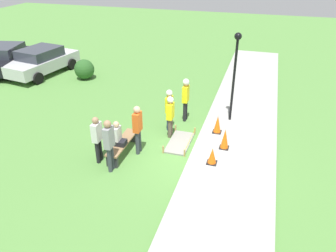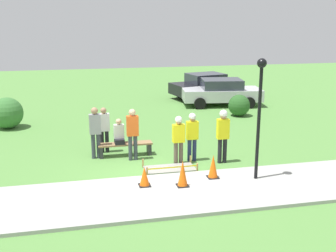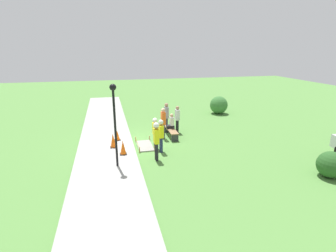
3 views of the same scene
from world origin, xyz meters
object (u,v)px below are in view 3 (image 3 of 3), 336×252
object	(u,v)px
park_bench	(171,131)
worker_assistant	(156,138)
worker_trainee	(161,133)
worker_supervisor	(155,131)
bystander_in_orange_shirt	(163,121)
lamppost_near	(114,113)
traffic_cone_near_patch	(117,135)
bystander_in_white_shirt	(166,115)
person_seated_on_bench	(171,122)
traffic_cone_sidewalk_edge	(123,147)
bystander_in_gray_shirt	(177,118)
traffic_cone_far_patch	(113,140)

from	to	relation	value
park_bench	worker_assistant	distance (m)	3.56
worker_trainee	worker_supervisor	bearing A→B (deg)	-159.47
bystander_in_orange_shirt	lamppost_near	distance (m)	4.61
traffic_cone_near_patch	bystander_in_white_shirt	xyz separation A→B (m)	(-1.20, 3.12, 0.67)
person_seated_on_bench	bystander_in_orange_shirt	distance (m)	0.74
park_bench	worker_supervisor	distance (m)	2.18
traffic_cone_sidewalk_edge	bystander_in_gray_shirt	bearing A→B (deg)	130.08
park_bench	person_seated_on_bench	size ratio (longest dim) A/B	2.17
worker_assistant	worker_trainee	distance (m)	1.05
bystander_in_gray_shirt	lamppost_near	bearing A→B (deg)	-42.59
traffic_cone_near_patch	bystander_in_white_shirt	world-z (taller)	bystander_in_white_shirt
bystander_in_gray_shirt	traffic_cone_far_patch	bearing A→B (deg)	-64.28
traffic_cone_far_patch	lamppost_near	xyz separation A→B (m)	(2.32, 0.09, 2.01)
worker_supervisor	worker_trainee	distance (m)	0.57
person_seated_on_bench	lamppost_near	size ratio (longest dim) A/B	0.25
traffic_cone_far_patch	person_seated_on_bench	size ratio (longest dim) A/B	0.86
bystander_in_white_shirt	bystander_in_orange_shirt	bearing A→B (deg)	-20.86
traffic_cone_far_patch	bystander_in_gray_shirt	bearing A→B (deg)	115.72
park_bench	bystander_in_white_shirt	world-z (taller)	bystander_in_white_shirt
traffic_cone_near_patch	traffic_cone_sidewalk_edge	distance (m)	2.15
worker_supervisor	traffic_cone_sidewalk_edge	bearing A→B (deg)	-69.25
lamppost_near	bystander_in_white_shirt	bearing A→B (deg)	144.38
traffic_cone_sidewalk_edge	park_bench	xyz separation A→B (m)	(-2.30, 2.99, -0.11)
worker_trainee	person_seated_on_bench	bearing A→B (deg)	154.83
traffic_cone_near_patch	traffic_cone_sidewalk_edge	bearing A→B (deg)	4.68
bystander_in_orange_shirt	bystander_in_gray_shirt	bearing A→B (deg)	129.57
person_seated_on_bench	worker_trainee	world-z (taller)	worker_trainee
person_seated_on_bench	bystander_in_white_shirt	size ratio (longest dim) A/B	0.48
lamppost_near	worker_supervisor	bearing A→B (deg)	132.64
traffic_cone_far_patch	worker_trainee	size ratio (longest dim) A/B	0.45
person_seated_on_bench	worker_trainee	xyz separation A→B (m)	(2.39, -1.12, 0.18)
worker_supervisor	traffic_cone_near_patch	bearing A→B (deg)	-128.11
bystander_in_orange_shirt	traffic_cone_near_patch	bearing A→B (deg)	-90.96
park_bench	worker_supervisor	bearing A→B (deg)	-37.62
traffic_cone_near_patch	traffic_cone_sidewalk_edge	xyz separation A→B (m)	(2.14, 0.18, 0.07)
traffic_cone_sidewalk_edge	bystander_in_orange_shirt	world-z (taller)	bystander_in_orange_shirt
worker_assistant	traffic_cone_sidewalk_edge	bearing A→B (deg)	-119.11
park_bench	bystander_in_gray_shirt	distance (m)	1.08
traffic_cone_sidewalk_edge	bystander_in_gray_shirt	world-z (taller)	bystander_in_gray_shirt
bystander_in_orange_shirt	worker_assistant	bearing A→B (deg)	-18.31
worker_trainee	park_bench	bearing A→B (deg)	153.86
traffic_cone_far_patch	bystander_in_orange_shirt	distance (m)	3.13
traffic_cone_near_patch	traffic_cone_far_patch	size ratio (longest dim) A/B	0.75
worker_supervisor	lamppost_near	size ratio (longest dim) A/B	0.46
traffic_cone_sidewalk_edge	bystander_in_gray_shirt	distance (m)	4.68
bystander_in_white_shirt	lamppost_near	world-z (taller)	lamppost_near
worker_assistant	lamppost_near	world-z (taller)	lamppost_near
traffic_cone_near_patch	worker_assistant	distance (m)	3.50
bystander_in_white_shirt	worker_assistant	bearing A→B (deg)	-19.08
lamppost_near	worker_trainee	bearing A→B (deg)	121.13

